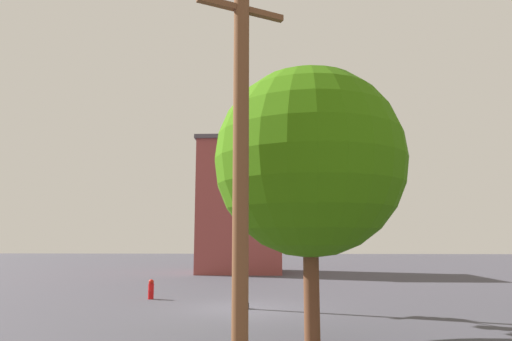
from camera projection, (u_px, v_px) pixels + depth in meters
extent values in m
plane|color=#403E47|center=(244.00, 309.00, 16.31)|extent=(120.00, 120.00, 0.00)
cylinder|color=black|center=(245.00, 211.00, 16.87)|extent=(0.20, 0.20, 7.25)
cylinder|color=black|center=(244.00, 306.00, 16.33)|extent=(0.36, 0.36, 0.20)
cylinder|color=black|center=(276.00, 121.00, 14.54)|extent=(5.53, 2.54, 0.14)
cylinder|color=black|center=(257.00, 145.00, 15.98)|extent=(2.52, 1.17, 1.07)
cube|color=#E1B40E|center=(255.00, 153.00, 16.18)|extent=(0.44, 0.46, 1.10)
cube|color=black|center=(260.00, 154.00, 16.26)|extent=(0.41, 0.23, 1.22)
sphere|color=#FF2018|center=(250.00, 144.00, 16.15)|extent=(0.22, 0.22, 0.22)
cylinder|color=#E1B40E|center=(248.00, 142.00, 16.14)|extent=(0.27, 0.23, 0.23)
sphere|color=#855607|center=(250.00, 153.00, 16.10)|extent=(0.22, 0.22, 0.22)
cylinder|color=#E1B40E|center=(248.00, 152.00, 16.08)|extent=(0.27, 0.23, 0.23)
sphere|color=#0B621E|center=(250.00, 162.00, 16.05)|extent=(0.22, 0.22, 0.22)
cylinder|color=#E1B40E|center=(248.00, 161.00, 16.03)|extent=(0.27, 0.23, 0.23)
cube|color=yellow|center=(266.00, 148.00, 15.18)|extent=(0.43, 0.45, 1.10)
cube|color=black|center=(272.00, 148.00, 15.24)|extent=(0.43, 0.19, 1.22)
sphere|color=#FF2018|center=(261.00, 138.00, 15.17)|extent=(0.22, 0.22, 0.22)
cylinder|color=yellow|center=(259.00, 136.00, 15.16)|extent=(0.27, 0.21, 0.23)
sphere|color=#855607|center=(261.00, 147.00, 15.12)|extent=(0.22, 0.22, 0.22)
cylinder|color=yellow|center=(259.00, 146.00, 15.10)|extent=(0.27, 0.21, 0.23)
sphere|color=#0B621E|center=(261.00, 157.00, 15.06)|extent=(0.22, 0.22, 0.22)
cylinder|color=yellow|center=(259.00, 156.00, 15.05)|extent=(0.27, 0.21, 0.23)
cube|color=yellow|center=(279.00, 141.00, 14.18)|extent=(0.44, 0.46, 1.10)
cube|color=black|center=(285.00, 142.00, 14.25)|extent=(0.41, 0.22, 1.22)
sphere|color=#FF2018|center=(273.00, 130.00, 14.15)|extent=(0.22, 0.22, 0.22)
cylinder|color=yellow|center=(272.00, 129.00, 14.14)|extent=(0.27, 0.23, 0.23)
sphere|color=#855607|center=(274.00, 141.00, 14.10)|extent=(0.22, 0.22, 0.22)
cylinder|color=yellow|center=(272.00, 139.00, 14.09)|extent=(0.27, 0.23, 0.23)
sphere|color=#0B621E|center=(274.00, 151.00, 14.05)|extent=(0.22, 0.22, 0.22)
cylinder|color=yellow|center=(272.00, 150.00, 14.03)|extent=(0.27, 0.23, 0.23)
cube|color=#E3B10E|center=(294.00, 134.00, 13.18)|extent=(0.45, 0.47, 1.10)
cube|color=black|center=(300.00, 135.00, 13.26)|extent=(0.41, 0.23, 1.22)
sphere|color=#FF2018|center=(288.00, 122.00, 13.15)|extent=(0.22, 0.22, 0.22)
cylinder|color=#E3B10E|center=(286.00, 120.00, 13.13)|extent=(0.27, 0.23, 0.23)
sphere|color=#855607|center=(288.00, 133.00, 13.10)|extent=(0.22, 0.22, 0.22)
cylinder|color=#E3B10E|center=(286.00, 131.00, 13.08)|extent=(0.27, 0.23, 0.23)
sphere|color=#0B621E|center=(288.00, 145.00, 13.04)|extent=(0.22, 0.22, 0.22)
cylinder|color=#E3B10E|center=(287.00, 143.00, 13.03)|extent=(0.27, 0.23, 0.23)
cube|color=yellow|center=(312.00, 125.00, 12.18)|extent=(0.44, 0.46, 1.10)
cube|color=black|center=(318.00, 126.00, 12.25)|extent=(0.42, 0.21, 1.22)
sphere|color=#FF2018|center=(305.00, 113.00, 12.16)|extent=(0.22, 0.22, 0.22)
cylinder|color=yellow|center=(303.00, 111.00, 12.15)|extent=(0.27, 0.22, 0.23)
sphere|color=#855607|center=(305.00, 125.00, 12.11)|extent=(0.22, 0.22, 0.22)
cylinder|color=yellow|center=(303.00, 123.00, 12.09)|extent=(0.27, 0.22, 0.23)
sphere|color=#0B621E|center=(305.00, 137.00, 12.05)|extent=(0.22, 0.22, 0.22)
cylinder|color=yellow|center=(303.00, 135.00, 12.04)|extent=(0.27, 0.22, 0.23)
cube|color=gold|center=(242.00, 176.00, 17.40)|extent=(0.46, 0.44, 1.10)
cube|color=black|center=(243.00, 175.00, 17.22)|extent=(0.21, 0.42, 1.22)
sphere|color=#FF2018|center=(240.00, 168.00, 17.64)|extent=(0.22, 0.22, 0.22)
cylinder|color=gold|center=(240.00, 167.00, 17.70)|extent=(0.22, 0.27, 0.23)
sphere|color=#855607|center=(240.00, 177.00, 17.59)|extent=(0.22, 0.22, 0.22)
cylinder|color=gold|center=(240.00, 176.00, 17.65)|extent=(0.22, 0.27, 0.23)
sphere|color=#0B621E|center=(240.00, 185.00, 17.53)|extent=(0.22, 0.22, 0.22)
cylinder|color=gold|center=(239.00, 184.00, 17.60)|extent=(0.22, 0.27, 0.23)
cube|color=white|center=(279.00, 110.00, 14.31)|extent=(0.87, 0.40, 0.26)
cube|color=#197A21|center=(279.00, 110.00, 14.31)|extent=(0.84, 0.39, 0.22)
cube|color=white|center=(245.00, 198.00, 16.94)|extent=(0.40, 0.87, 0.26)
cube|color=#207D33|center=(245.00, 198.00, 16.94)|extent=(0.39, 0.84, 0.22)
cylinder|color=brown|center=(241.00, 171.00, 8.06)|extent=(0.30, 0.30, 7.57)
cube|color=brown|center=(242.00, 9.00, 8.55)|extent=(0.96, 1.64, 0.12)
cylinder|color=red|center=(151.00, 291.00, 18.97)|extent=(0.24, 0.24, 0.65)
sphere|color=red|center=(151.00, 282.00, 19.03)|extent=(0.22, 0.22, 0.22)
cylinder|color=red|center=(150.00, 291.00, 18.82)|extent=(0.12, 0.10, 0.10)
cylinder|color=brown|center=(312.00, 292.00, 11.11)|extent=(0.40, 0.40, 2.45)
sphere|color=#366F0B|center=(309.00, 162.00, 11.62)|extent=(4.99, 4.99, 4.99)
cube|color=#95403E|center=(241.00, 208.00, 34.75)|extent=(6.04, 6.28, 9.92)
cube|color=#504751|center=(242.00, 145.00, 35.53)|extent=(6.34, 6.58, 0.30)
cube|color=#A5B7C6|center=(282.00, 239.00, 33.47)|extent=(0.90, 0.04, 1.20)
cube|color=#A5B7C6|center=(281.00, 211.00, 34.85)|extent=(0.90, 0.04, 1.20)
cube|color=#A5B7C6|center=(281.00, 179.00, 34.87)|extent=(0.90, 0.04, 1.20)
cube|color=#A5B7C6|center=(281.00, 178.00, 37.22)|extent=(0.90, 0.04, 1.20)
cube|color=#A5B7C6|center=(281.00, 203.00, 34.41)|extent=(0.90, 0.04, 1.20)
cube|color=#A5B7C6|center=(281.00, 171.00, 36.96)|extent=(0.90, 0.04, 1.20)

